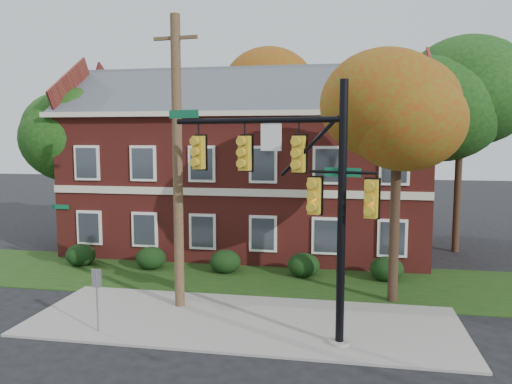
% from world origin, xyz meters
% --- Properties ---
extents(ground, '(120.00, 120.00, 0.00)m').
position_xyz_m(ground, '(0.00, 0.00, 0.00)').
color(ground, black).
rests_on(ground, ground).
extents(sidewalk, '(14.00, 5.00, 0.08)m').
position_xyz_m(sidewalk, '(0.00, 1.00, 0.04)').
color(sidewalk, gray).
rests_on(sidewalk, ground).
extents(grass_strip, '(30.00, 6.00, 0.04)m').
position_xyz_m(grass_strip, '(0.00, 6.00, 0.02)').
color(grass_strip, '#193811').
rests_on(grass_strip, ground).
extents(apartment_building, '(18.80, 8.80, 9.74)m').
position_xyz_m(apartment_building, '(-2.00, 11.95, 4.99)').
color(apartment_building, maroon).
rests_on(apartment_building, ground).
extents(hedge_far_left, '(1.40, 1.26, 1.05)m').
position_xyz_m(hedge_far_left, '(-9.00, 6.70, 0.53)').
color(hedge_far_left, black).
rests_on(hedge_far_left, ground).
extents(hedge_left, '(1.40, 1.26, 1.05)m').
position_xyz_m(hedge_left, '(-5.50, 6.70, 0.53)').
color(hedge_left, black).
rests_on(hedge_left, ground).
extents(hedge_center, '(1.40, 1.26, 1.05)m').
position_xyz_m(hedge_center, '(-2.00, 6.70, 0.53)').
color(hedge_center, black).
rests_on(hedge_center, ground).
extents(hedge_right, '(1.40, 1.26, 1.05)m').
position_xyz_m(hedge_right, '(1.50, 6.70, 0.53)').
color(hedge_right, black).
rests_on(hedge_right, ground).
extents(hedge_far_right, '(1.40, 1.26, 1.05)m').
position_xyz_m(hedge_far_right, '(5.00, 6.70, 0.53)').
color(hedge_far_right, black).
rests_on(hedge_far_right, ground).
extents(tree_near_right, '(4.50, 4.25, 8.58)m').
position_xyz_m(tree_near_right, '(5.22, 3.87, 6.67)').
color(tree_near_right, black).
rests_on(tree_near_right, ground).
extents(tree_left_rear, '(5.40, 5.10, 8.88)m').
position_xyz_m(tree_left_rear, '(-11.73, 10.84, 6.68)').
color(tree_left_rear, black).
rests_on(tree_left_rear, ground).
extents(tree_right_rear, '(6.30, 5.95, 10.62)m').
position_xyz_m(tree_right_rear, '(9.31, 12.81, 8.12)').
color(tree_right_rear, black).
rests_on(tree_right_rear, ground).
extents(tree_far_rear, '(6.84, 6.46, 11.52)m').
position_xyz_m(tree_far_rear, '(-0.66, 19.79, 8.84)').
color(tree_far_rear, black).
rests_on(tree_far_rear, ground).
extents(traffic_signal, '(6.65, 1.93, 7.62)m').
position_xyz_m(traffic_signal, '(1.82, -0.01, 4.73)').
color(traffic_signal, gray).
rests_on(traffic_signal, ground).
extents(utility_pole, '(1.58, 0.37, 10.15)m').
position_xyz_m(utility_pole, '(-2.50, 2.00, 5.15)').
color(utility_pole, '#4B3723').
rests_on(utility_pole, ground).
extents(sign_post, '(0.30, 0.07, 2.05)m').
position_xyz_m(sign_post, '(-4.20, -0.74, 1.39)').
color(sign_post, slate).
rests_on(sign_post, ground).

